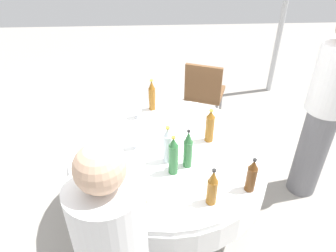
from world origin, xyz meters
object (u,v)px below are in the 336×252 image
at_px(bottle_brown_south, 252,176).
at_px(plate_east, 140,204).
at_px(bottle_amber_near, 152,96).
at_px(bottle_clear_outer, 168,146).
at_px(plate_front, 202,114).
at_px(dining_table, 168,164).
at_px(wine_glass_west, 137,108).
at_px(bottle_green_far, 173,156).
at_px(wine_glass_near, 137,136).
at_px(bottle_amber_mid, 212,188).
at_px(wine_glass_right, 104,154).
at_px(bottle_amber_west, 210,126).
at_px(chair_west, 204,91).
at_px(bottle_green_right, 188,150).
at_px(person_mid, 325,112).

bearing_deg(bottle_brown_south, plate_east, 8.01).
relative_size(bottle_amber_near, bottle_clear_outer, 0.97).
bearing_deg(plate_front, plate_east, 62.56).
bearing_deg(dining_table, wine_glass_west, -62.37).
height_order(bottle_green_far, bottle_clear_outer, bottle_green_far).
relative_size(bottle_green_far, wine_glass_near, 1.94).
distance_m(bottle_amber_mid, wine_glass_right, 0.81).
xyz_separation_m(bottle_amber_west, wine_glass_near, (0.57, 0.07, -0.02)).
distance_m(wine_glass_west, plate_front, 0.57).
height_order(bottle_brown_south, plate_front, bottle_brown_south).
bearing_deg(chair_west, wine_glass_right, -103.19).
bearing_deg(wine_glass_west, plate_front, -179.02).
relative_size(bottle_amber_near, wine_glass_right, 2.16).
height_order(bottle_brown_south, plate_east, bottle_brown_south).
relative_size(bottle_amber_near, wine_glass_west, 2.13).
relative_size(plate_east, chair_west, 0.23).
relative_size(bottle_brown_south, chair_west, 0.31).
relative_size(bottle_green_right, chair_west, 0.36).
xyz_separation_m(wine_glass_near, person_mid, (-1.54, -0.22, 0.03)).
distance_m(bottle_green_far, bottle_amber_west, 0.47).
relative_size(plate_front, plate_east, 1.27).
relative_size(wine_glass_near, chair_west, 0.19).
height_order(bottle_amber_west, person_mid, person_mid).
bearing_deg(dining_table, bottle_brown_south, 140.73).
distance_m(bottle_amber_mid, wine_glass_west, 1.11).
height_order(bottle_amber_near, person_mid, person_mid).
height_order(bottle_green_right, bottle_amber_west, bottle_green_right).
height_order(bottle_brown_south, bottle_green_far, bottle_green_far).
relative_size(bottle_green_far, wine_glass_west, 2.27).
relative_size(bottle_amber_west, chair_west, 0.33).
bearing_deg(wine_glass_west, wine_glass_right, 69.84).
xyz_separation_m(bottle_green_far, plate_east, (0.23, 0.29, -0.14)).
relative_size(dining_table, bottle_green_far, 4.81).
height_order(bottle_green_right, plate_front, bottle_green_right).
xyz_separation_m(bottle_brown_south, bottle_amber_near, (0.64, -1.02, 0.02)).
xyz_separation_m(bottle_clear_outer, person_mid, (-1.31, -0.38, -0.00)).
bearing_deg(bottle_amber_near, dining_table, 101.01).
relative_size(bottle_brown_south, plate_front, 1.03).
distance_m(bottle_brown_south, plate_east, 0.74).
bearing_deg(chair_west, wine_glass_near, -99.55).
xyz_separation_m(bottle_brown_south, bottle_green_right, (0.39, -0.25, 0.02)).
distance_m(wine_glass_near, plate_front, 0.71).
height_order(bottle_clear_outer, chair_west, bottle_clear_outer).
bearing_deg(wine_glass_near, bottle_green_far, 132.46).
xyz_separation_m(bottle_green_far, person_mid, (-1.28, -0.50, -0.00)).
height_order(bottle_clear_outer, plate_front, bottle_clear_outer).
height_order(plate_front, plate_east, plate_east).
distance_m(dining_table, plate_east, 0.59).
height_order(dining_table, bottle_amber_mid, bottle_amber_mid).
xyz_separation_m(wine_glass_right, person_mid, (-1.77, -0.40, 0.05)).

